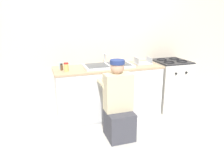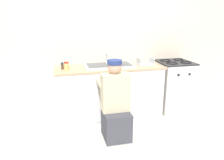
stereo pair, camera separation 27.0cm
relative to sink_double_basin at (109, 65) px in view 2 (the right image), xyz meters
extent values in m
plane|color=beige|center=(0.00, -0.30, -0.89)|extent=(12.00, 12.00, 0.00)
cube|color=beige|center=(0.00, 0.35, 0.36)|extent=(6.00, 0.10, 2.50)
cube|color=white|center=(0.00, 0.00, -0.47)|extent=(1.72, 0.60, 0.84)
cube|color=silver|center=(-0.41, -0.31, -0.47)|extent=(0.76, 0.02, 0.74)
cube|color=silver|center=(0.41, -0.31, -0.47)|extent=(0.76, 0.02, 0.74)
cube|color=tan|center=(0.00, 0.00, -0.03)|extent=(1.76, 0.62, 0.03)
cube|color=silver|center=(0.00, 0.00, 0.00)|extent=(0.80, 0.44, 0.03)
cube|color=#4C4F51|center=(-0.19, 0.00, 0.01)|extent=(0.33, 0.35, 0.01)
cube|color=#4C4F51|center=(0.19, 0.00, 0.01)|extent=(0.33, 0.35, 0.01)
cylinder|color=#B7BABF|center=(0.00, 0.19, 0.07)|extent=(0.02, 0.02, 0.18)
cylinder|color=#B7BABF|center=(0.00, 0.11, 0.16)|extent=(0.02, 0.16, 0.02)
cube|color=silver|center=(1.20, 0.00, -0.46)|extent=(0.59, 0.60, 0.87)
cube|color=#262628|center=(1.20, 0.00, -0.01)|extent=(0.58, 0.59, 0.02)
torus|color=black|center=(1.07, -0.12, 0.01)|extent=(0.19, 0.19, 0.02)
torus|color=black|center=(1.33, -0.12, 0.01)|extent=(0.19, 0.19, 0.02)
torus|color=black|center=(1.07, 0.12, 0.01)|extent=(0.19, 0.19, 0.02)
torus|color=black|center=(1.33, 0.12, 0.01)|extent=(0.19, 0.19, 0.02)
cylinder|color=black|center=(1.10, -0.31, -0.15)|extent=(0.04, 0.02, 0.04)
cylinder|color=black|center=(1.30, -0.31, -0.15)|extent=(0.04, 0.02, 0.04)
cube|color=#3F3F47|center=(-0.07, -0.73, -0.69)|extent=(0.36, 0.40, 0.40)
cube|color=beige|center=(-0.07, -0.67, -0.23)|extent=(0.38, 0.22, 0.52)
sphere|color=tan|center=(-0.07, -0.63, 0.12)|extent=(0.19, 0.19, 0.19)
cylinder|color=navy|center=(-0.07, -0.63, 0.19)|extent=(0.20, 0.20, 0.06)
cube|color=navy|center=(-0.07, -0.55, 0.17)|extent=(0.13, 0.09, 0.02)
cylinder|color=beige|center=(-0.24, -0.47, -0.14)|extent=(0.08, 0.30, 0.08)
cylinder|color=beige|center=(0.10, -0.47, -0.14)|extent=(0.08, 0.30, 0.08)
cylinder|color=#ADC6CC|center=(-0.75, 0.08, 0.03)|extent=(0.06, 0.06, 0.10)
cube|color=#B2B7BC|center=(0.63, 0.01, -0.01)|extent=(0.28, 0.22, 0.02)
cube|color=#B2B7BC|center=(0.51, 0.01, 0.04)|extent=(0.01, 0.21, 0.10)
cube|color=#B2B7BC|center=(0.75, 0.01, 0.04)|extent=(0.01, 0.21, 0.10)
cylinder|color=#DBB760|center=(-0.69, -0.09, 0.04)|extent=(0.07, 0.07, 0.11)
cylinder|color=#B21E19|center=(-0.69, -0.09, 0.10)|extent=(0.07, 0.07, 0.02)
cylinder|color=#513823|center=(-0.75, -0.02, 0.02)|extent=(0.04, 0.04, 0.08)
cylinder|color=black|center=(-0.75, -0.02, 0.08)|extent=(0.04, 0.04, 0.02)
camera|label=1|loc=(-1.05, -3.33, 0.79)|focal=35.00mm
camera|label=2|loc=(-0.79, -3.40, 0.79)|focal=35.00mm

